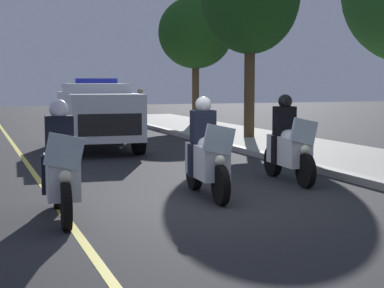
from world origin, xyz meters
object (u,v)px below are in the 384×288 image
police_motorcycle_lead_right (206,156)px  police_motorcycle_trailing (288,146)px  police_suv (97,113)px  police_motorcycle_lead_left (61,170)px  cyclist_background (140,110)px  tree_behind_suv (196,33)px

police_motorcycle_lead_right → police_motorcycle_trailing: size_ratio=1.00×
police_motorcycle_lead_right → police_suv: (-7.93, -0.31, 0.37)m
police_motorcycle_lead_left → cyclist_background: (-14.08, 5.01, 0.14)m
police_motorcycle_lead_left → cyclist_background: size_ratio=1.22×
police_motorcycle_lead_left → police_motorcycle_lead_right: (-0.83, 2.58, 0.00)m
police_suv → cyclist_background: 5.98m
police_motorcycle_trailing → cyclist_background: 12.33m
police_motorcycle_trailing → tree_behind_suv: (-15.45, 3.77, 3.42)m
police_suv → police_motorcycle_trailing: bearing=18.9°
police_motorcycle_lead_right → police_motorcycle_lead_left: bearing=-72.1°
police_motorcycle_lead_left → police_motorcycle_lead_right: size_ratio=1.00×
police_suv → cyclist_background: size_ratio=2.85×
police_motorcycle_lead_right → tree_behind_suv: (-16.37, 5.86, 3.42)m
police_motorcycle_lead_left → police_motorcycle_trailing: size_ratio=1.00×
police_motorcycle_lead_left → police_motorcycle_trailing: same height
police_motorcycle_lead_right → police_suv: size_ratio=0.43×
police_motorcycle_lead_right → tree_behind_suv: 17.72m
cyclist_background → tree_behind_suv: tree_behind_suv is taller
police_motorcycle_trailing → cyclist_background: bearing=178.4°
cyclist_background → police_motorcycle_trailing: bearing=-1.6°
police_suv → police_motorcycle_lead_left: bearing=-14.5°
cyclist_background → police_motorcycle_lead_left: bearing=-19.6°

